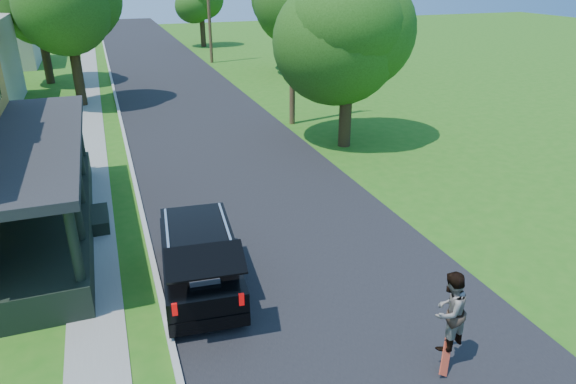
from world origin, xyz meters
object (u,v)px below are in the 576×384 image
object	(u,v)px
utility_pole_near	(293,10)
skateboarder	(449,311)
tree_right_near	(348,29)
black_suv	(199,258)

from	to	relation	value
utility_pole_near	skateboarder	bearing A→B (deg)	-97.32
tree_right_near	black_suv	bearing A→B (deg)	-132.54
tree_right_near	utility_pole_near	xyz separation A→B (m)	(-0.96, 4.21, 0.50)
black_suv	utility_pole_near	distance (m)	16.12
black_suv	utility_pole_near	xyz separation A→B (m)	(7.48, 13.42, 4.88)
skateboarder	utility_pole_near	bearing A→B (deg)	-121.43
skateboarder	tree_right_near	size ratio (longest dim) A/B	0.21
skateboarder	tree_right_near	world-z (taller)	tree_right_near
skateboarder	tree_right_near	bearing A→B (deg)	-128.25
black_suv	skateboarder	size ratio (longest dim) A/B	2.77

